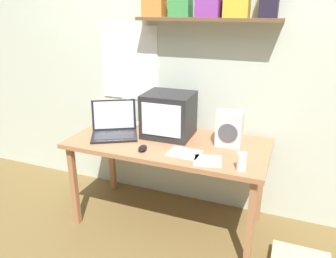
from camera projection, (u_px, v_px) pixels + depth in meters
ground_plane at (168, 220)px, 2.75m from camera, size 12.00×12.00×0.00m
back_wall at (188, 55)px, 2.67m from camera, size 5.60×0.24×2.60m
corner_desk at (168, 149)px, 2.52m from camera, size 1.51×0.71×0.72m
crt_monitor at (169, 115)px, 2.55m from camera, size 0.38×0.34×0.34m
laptop at (114, 127)px, 2.61m from camera, size 0.46×0.44×0.26m
desk_lamp at (129, 104)px, 2.74m from camera, size 0.13×0.17×0.30m
juice_glass at (242, 162)px, 2.04m from camera, size 0.06×0.06×0.12m
space_heater at (229, 129)px, 2.37m from camera, size 0.19×0.13×0.26m
computer_mouse at (143, 148)px, 2.33m from camera, size 0.08×0.12×0.03m
printed_handout at (184, 153)px, 2.29m from camera, size 0.23×0.18×0.00m
open_notebook at (208, 161)px, 2.17m from camera, size 0.22×0.22×0.00m
loose_paper_near_monitor at (111, 123)px, 2.88m from camera, size 0.28×0.26×0.00m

